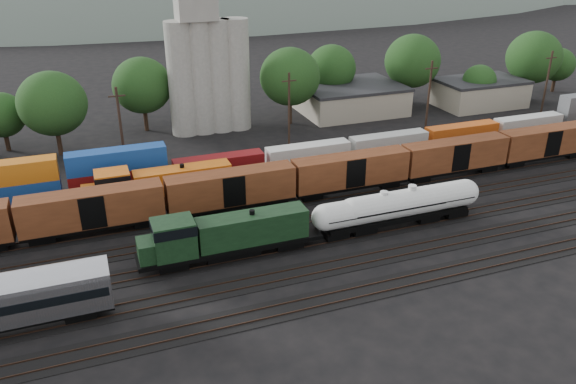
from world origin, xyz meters
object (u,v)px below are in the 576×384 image
object	(u,v)px
green_locomotive	(221,236)
grain_silo	(207,63)
tank_car_a	(383,209)
orange_locomotive	(156,185)

from	to	relation	value
green_locomotive	grain_silo	bearing A→B (deg)	78.13
tank_car_a	orange_locomotive	xyz separation A→B (m)	(-22.37, 15.00, 0.13)
green_locomotive	tank_car_a	world-z (taller)	green_locomotive
orange_locomotive	grain_silo	bearing A→B (deg)	63.78
green_locomotive	orange_locomotive	distance (m)	15.57
green_locomotive	grain_silo	size ratio (longest dim) A/B	0.65
green_locomotive	tank_car_a	distance (m)	18.18
tank_car_a	grain_silo	xyz separation A→B (m)	(-9.56, 41.00, 8.64)
grain_silo	orange_locomotive	bearing A→B (deg)	-116.22
tank_car_a	grain_silo	world-z (taller)	grain_silo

